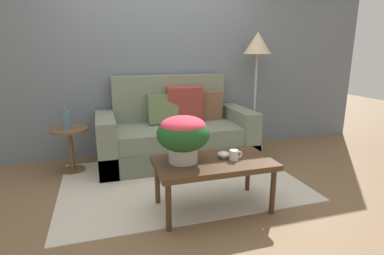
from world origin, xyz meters
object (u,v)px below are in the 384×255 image
object	(u,v)px
coffee_table	(214,166)
coffee_mug	(234,155)
table_vase	(67,119)
couch	(176,134)
potted_plant	(183,134)
floor_lamp	(257,51)
snack_bowl	(224,154)
side_table	(70,142)

from	to	relation	value
coffee_table	coffee_mug	world-z (taller)	coffee_mug
coffee_mug	table_vase	xyz separation A→B (m)	(-1.47, 1.35, 0.13)
couch	potted_plant	size ratio (longest dim) A/B	4.29
table_vase	floor_lamp	bearing A→B (deg)	4.59
coffee_table	table_vase	bearing A→B (deg)	134.63
floor_lamp	snack_bowl	distance (m)	2.04
side_table	table_vase	size ratio (longest dim) A/B	1.94
floor_lamp	side_table	bearing A→B (deg)	-175.40
couch	floor_lamp	world-z (taller)	floor_lamp
side_table	snack_bowl	distance (m)	1.89
coffee_table	table_vase	xyz separation A→B (m)	(-1.29, 1.31, 0.22)
couch	floor_lamp	size ratio (longest dim) A/B	1.18
side_table	table_vase	xyz separation A→B (m)	(-0.01, -0.00, 0.27)
couch	coffee_table	distance (m)	1.35
side_table	snack_bowl	size ratio (longest dim) A/B	4.65
side_table	couch	bearing A→B (deg)	1.51
potted_plant	table_vase	bearing A→B (deg)	129.23
potted_plant	coffee_mug	bearing A→B (deg)	-10.99
coffee_table	snack_bowl	world-z (taller)	snack_bowl
coffee_table	snack_bowl	distance (m)	0.14
side_table	coffee_mug	world-z (taller)	coffee_mug
coffee_table	floor_lamp	xyz separation A→B (m)	(1.20, 1.51, 0.98)
couch	coffee_mug	distance (m)	1.40
coffee_table	potted_plant	distance (m)	0.40
coffee_mug	couch	bearing A→B (deg)	97.50
side_table	coffee_mug	bearing A→B (deg)	-42.77
couch	table_vase	bearing A→B (deg)	-178.48
coffee_table	snack_bowl	size ratio (longest dim) A/B	9.17
coffee_table	potted_plant	bearing A→B (deg)	169.52
floor_lamp	table_vase	xyz separation A→B (m)	(-2.49, -0.20, -0.76)
couch	coffee_mug	world-z (taller)	couch
couch	table_vase	distance (m)	1.32
couch	snack_bowl	size ratio (longest dim) A/B	17.20
couch	coffee_table	xyz separation A→B (m)	(0.00, -1.34, 0.07)
floor_lamp	table_vase	world-z (taller)	floor_lamp
couch	floor_lamp	xyz separation A→B (m)	(1.20, 0.17, 1.05)
coffee_table	side_table	bearing A→B (deg)	134.31
floor_lamp	snack_bowl	world-z (taller)	floor_lamp
floor_lamp	potted_plant	world-z (taller)	floor_lamp
coffee_mug	side_table	bearing A→B (deg)	137.23
couch	table_vase	xyz separation A→B (m)	(-1.29, -0.03, 0.29)
potted_plant	coffee_mug	distance (m)	0.49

